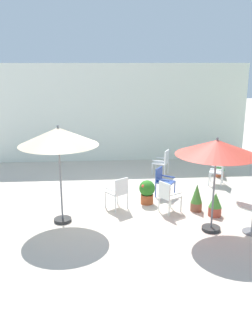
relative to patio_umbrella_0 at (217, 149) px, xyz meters
The scene contains 13 objects.
ground_plane 3.36m from the patio_umbrella_0, 133.74° to the left, with size 60.00×60.00×0.00m, color beige.
villa_facade 6.99m from the patio_umbrella_0, 105.46° to the left, with size 10.39×0.30×3.83m, color white.
patio_umbrella_0 is the anchor object (origin of this frame).
patio_umbrella_1 3.66m from the patio_umbrella_0, 167.82° to the left, with size 1.90×1.90×2.45m.
patio_chair_0 2.90m from the patio_umbrella_0, 107.55° to the left, with size 0.63×0.62×0.86m.
patio_chair_1 2.06m from the patio_umbrella_0, 126.22° to the left, with size 0.63×0.62×0.86m.
patio_chair_2 2.98m from the patio_umbrella_0, 145.48° to the left, with size 0.65×0.66×0.90m.
patio_chair_3 4.77m from the patio_umbrella_0, 94.83° to the left, with size 0.65×0.64×0.90m.
patio_chair_4 3.82m from the patio_umbrella_0, 69.11° to the left, with size 0.59×0.63×0.91m.
potted_plant_0 1.91m from the patio_umbrella_0, 67.09° to the left, with size 0.34×0.34×0.63m.
potted_plant_1 4.66m from the patio_umbrella_0, 69.11° to the left, with size 0.34×0.34×0.88m.
potted_plant_2 2.02m from the patio_umbrella_0, 92.28° to the left, with size 0.31×0.31×0.75m.
potted_plant_3 2.76m from the patio_umbrella_0, 125.74° to the left, with size 0.45×0.45×0.68m.
Camera 1 is at (-0.77, -9.66, 3.86)m, focal length 38.75 mm.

